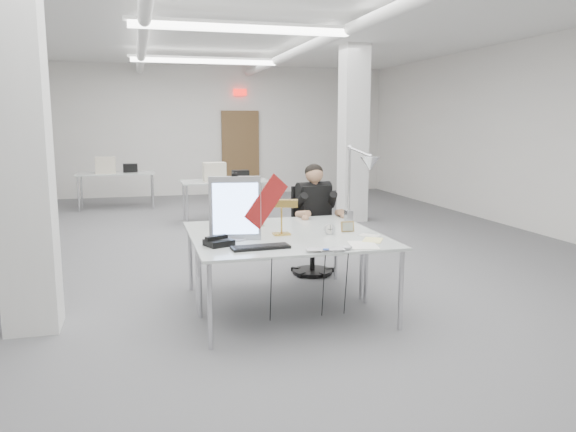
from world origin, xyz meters
name	(u,v)px	position (x,y,z in m)	size (l,w,h in m)	color
room_shell	(245,132)	(0.04, 0.13, 1.69)	(10.04, 14.04, 3.24)	#59595C
desk_main	(297,244)	(0.00, -2.50, 0.74)	(1.80, 0.90, 0.03)	silver
desk_second	(274,227)	(0.00, -1.60, 0.74)	(1.80, 0.90, 0.03)	silver
bg_desk_a	(225,181)	(0.20, 3.00, 0.74)	(1.60, 0.80, 0.03)	silver
bg_desk_b	(116,173)	(-1.80, 5.20, 0.74)	(1.60, 0.80, 0.03)	silver
filing_cabinet	(41,176)	(-3.50, 6.65, 0.60)	(0.45, 0.55, 1.20)	gray
office_chair	(313,230)	(0.65, -0.91, 0.54)	(0.53, 0.53, 1.09)	black
seated_person	(314,201)	(0.65, -0.96, 0.90)	(0.53, 0.67, 1.00)	black
monitor	(235,208)	(-0.51, -2.22, 1.05)	(0.47, 0.05, 0.59)	#A5A5A9
pennant	(266,201)	(-0.22, -2.25, 1.11)	(0.49, 0.01, 0.20)	maroon
keyboard	(261,247)	(-0.36, -2.63, 0.77)	(0.50, 0.17, 0.02)	black
laptop	(326,251)	(0.13, -2.92, 0.77)	(0.32, 0.21, 0.03)	silver
mouse	(347,248)	(0.33, -2.87, 0.77)	(0.10, 0.06, 0.04)	#A9AAAE
bankers_lamp	(281,219)	(-0.04, -2.11, 0.91)	(0.28, 0.11, 0.31)	gold
desk_phone	(219,243)	(-0.69, -2.42, 0.78)	(0.22, 0.20, 0.06)	black
picture_frame_left	(223,233)	(-0.61, -2.11, 0.81)	(0.13, 0.01, 0.10)	#A78248
picture_frame_right	(347,226)	(0.62, -2.12, 0.81)	(0.13, 0.01, 0.11)	#A07F45
desk_clock	(330,229)	(0.41, -2.20, 0.81)	(0.11, 0.11, 0.03)	#B3B4B8
paper_stack_a	(363,245)	(0.53, -2.74, 0.76)	(0.23, 0.33, 0.01)	white
paper_stack_b	(373,240)	(0.70, -2.57, 0.76)	(0.16, 0.23, 0.01)	#FFF298
paper_stack_c	(369,235)	(0.75, -2.36, 0.76)	(0.18, 0.13, 0.01)	silver
beige_monitor	(240,208)	(-0.33, -1.49, 0.94)	(0.39, 0.37, 0.37)	#BCB79B
architect_lamp	(358,186)	(0.85, -1.82, 1.17)	(0.22, 0.65, 0.83)	silver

